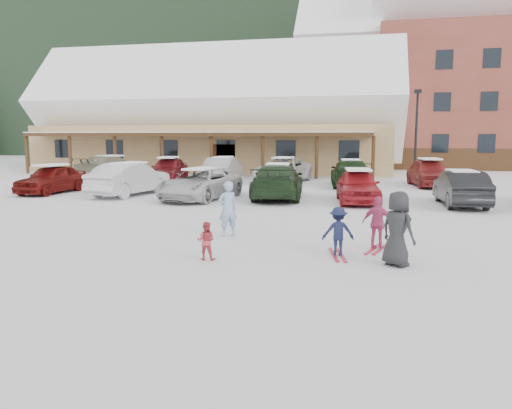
% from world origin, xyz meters
% --- Properties ---
extents(ground, '(160.00, 160.00, 0.00)m').
position_xyz_m(ground, '(0.00, 0.00, 0.00)').
color(ground, white).
rests_on(ground, ground).
extents(forested_hillside, '(300.00, 70.00, 38.00)m').
position_xyz_m(forested_hillside, '(0.00, 85.00, 19.00)').
color(forested_hillside, black).
rests_on(forested_hillside, ground).
extents(day_lodge, '(29.12, 12.50, 10.38)m').
position_xyz_m(day_lodge, '(-9.00, 27.96, 3.94)').
color(day_lodge, tan).
rests_on(day_lodge, ground).
extents(alpine_hotel, '(31.48, 14.01, 21.48)m').
position_xyz_m(alpine_hotel, '(14.27, 38.00, 8.63)').
color(alpine_hotel, brown).
rests_on(alpine_hotel, ground).
extents(lamp_post, '(0.50, 0.25, 5.89)m').
position_xyz_m(lamp_post, '(6.42, 23.62, 3.34)').
color(lamp_post, black).
rests_on(lamp_post, ground).
extents(conifer_0, '(4.40, 4.40, 10.20)m').
position_xyz_m(conifer_0, '(-26.00, 30.00, 5.69)').
color(conifer_0, black).
rests_on(conifer_0, ground).
extents(conifer_2, '(5.28, 5.28, 12.24)m').
position_xyz_m(conifer_2, '(-30.00, 42.00, 6.83)').
color(conifer_2, black).
rests_on(conifer_2, ground).
extents(conifer_3, '(3.96, 3.96, 9.18)m').
position_xyz_m(conifer_3, '(6.00, 44.00, 5.12)').
color(conifer_3, black).
rests_on(conifer_3, ground).
extents(adult_skier, '(0.68, 0.66, 1.58)m').
position_xyz_m(adult_skier, '(-0.62, 1.43, 0.79)').
color(adult_skier, '#89A5C3').
rests_on(adult_skier, ground).
extents(toddler_red, '(0.45, 0.36, 0.89)m').
position_xyz_m(toddler_red, '(-0.38, -1.28, 0.45)').
color(toddler_red, '#B9373C').
rests_on(toddler_red, ground).
extents(child_navy, '(0.83, 0.57, 1.17)m').
position_xyz_m(child_navy, '(2.57, -0.21, 0.59)').
color(child_navy, '#141A3A').
rests_on(child_navy, ground).
extents(skis_child_navy, '(0.47, 1.41, 0.03)m').
position_xyz_m(skis_child_navy, '(2.57, -0.21, 0.01)').
color(skis_child_navy, '#A51729').
rests_on(skis_child_navy, ground).
extents(child_magenta, '(0.85, 0.54, 1.35)m').
position_xyz_m(child_magenta, '(3.50, 0.64, 0.68)').
color(child_magenta, '#BE3E71').
rests_on(child_magenta, ground).
extents(skis_child_magenta, '(0.58, 1.40, 0.03)m').
position_xyz_m(skis_child_magenta, '(3.50, 0.64, 0.01)').
color(skis_child_magenta, '#A51729').
rests_on(skis_child_magenta, ground).
extents(bystander_dark, '(0.96, 0.93, 1.66)m').
position_xyz_m(bystander_dark, '(3.88, -0.89, 0.83)').
color(bystander_dark, '#232426').
rests_on(bystander_dark, ground).
extents(parked_car_0, '(1.91, 4.22, 1.41)m').
position_xyz_m(parked_car_0, '(-12.02, 9.85, 0.70)').
color(parked_car_0, '#620F0C').
rests_on(parked_car_0, ground).
extents(parked_car_1, '(2.41, 4.94, 1.56)m').
position_xyz_m(parked_car_1, '(-7.83, 9.86, 0.78)').
color(parked_car_1, silver).
rests_on(parked_car_1, ground).
extents(parked_car_2, '(3.04, 5.27, 1.38)m').
position_xyz_m(parked_car_2, '(-4.06, 9.17, 0.69)').
color(parked_car_2, beige).
rests_on(parked_car_2, ground).
extents(parked_car_3, '(2.75, 5.59, 1.57)m').
position_xyz_m(parked_car_3, '(-0.72, 10.20, 0.78)').
color(parked_car_3, '#1D311A').
rests_on(parked_car_3, ground).
extents(parked_car_4, '(2.14, 4.34, 1.42)m').
position_xyz_m(parked_car_4, '(2.85, 9.57, 0.71)').
color(parked_car_4, '#AF1E27').
rests_on(parked_car_4, ground).
extents(parked_car_5, '(1.71, 4.39, 1.43)m').
position_xyz_m(parked_car_5, '(6.96, 9.47, 0.71)').
color(parked_car_5, black).
rests_on(parked_car_5, ground).
extents(parked_car_7, '(2.97, 5.64, 1.56)m').
position_xyz_m(parked_car_7, '(-12.76, 17.09, 0.78)').
color(parked_car_7, gray).
rests_on(parked_car_7, ground).
extents(parked_car_8, '(2.42, 4.69, 1.53)m').
position_xyz_m(parked_car_8, '(-8.60, 16.55, 0.76)').
color(parked_car_8, maroon).
rests_on(parked_car_8, ground).
extents(parked_car_9, '(1.88, 4.70, 1.52)m').
position_xyz_m(parked_car_9, '(-5.46, 17.67, 0.76)').
color(parked_car_9, '#A0A1A5').
rests_on(parked_car_9, ground).
extents(parked_car_10, '(3.14, 5.76, 1.53)m').
position_xyz_m(parked_car_10, '(-1.71, 17.70, 0.77)').
color(parked_car_10, silver).
rests_on(parked_car_10, ground).
extents(parked_car_11, '(2.57, 5.34, 1.50)m').
position_xyz_m(parked_car_11, '(2.33, 16.29, 0.75)').
color(parked_car_11, black).
rests_on(parked_car_11, ground).
extents(parked_car_12, '(2.42, 4.78, 1.56)m').
position_xyz_m(parked_car_12, '(6.63, 17.30, 0.78)').
color(parked_car_12, maroon).
rests_on(parked_car_12, ground).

